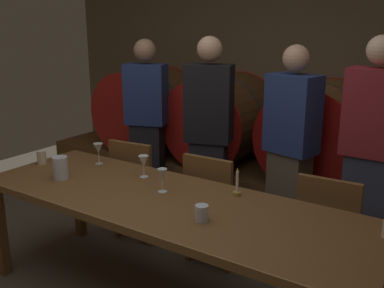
% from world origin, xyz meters
% --- Properties ---
extents(back_wall, '(5.69, 0.24, 2.69)m').
position_xyz_m(back_wall, '(0.00, 2.62, 1.35)').
color(back_wall, brown).
rests_on(back_wall, ground).
extents(barrel_shelf, '(5.12, 0.90, 0.43)m').
position_xyz_m(barrel_shelf, '(0.00, 2.07, 0.22)').
color(barrel_shelf, brown).
rests_on(barrel_shelf, ground).
extents(wine_barrel_far_left, '(0.89, 0.88, 0.89)m').
position_xyz_m(wine_barrel_far_left, '(-1.49, 2.07, 0.87)').
color(wine_barrel_far_left, brown).
rests_on(wine_barrel_far_left, barrel_shelf).
extents(wine_barrel_center_left, '(0.89, 0.88, 0.89)m').
position_xyz_m(wine_barrel_center_left, '(-0.51, 2.07, 0.87)').
color(wine_barrel_center_left, '#513319').
rests_on(wine_barrel_center_left, barrel_shelf).
extents(wine_barrel_center_right, '(0.89, 0.88, 0.89)m').
position_xyz_m(wine_barrel_center_right, '(0.49, 2.07, 0.87)').
color(wine_barrel_center_right, brown).
rests_on(wine_barrel_center_right, barrel_shelf).
extents(dining_table, '(2.65, 0.88, 0.75)m').
position_xyz_m(dining_table, '(0.11, 0.30, 0.69)').
color(dining_table, brown).
rests_on(dining_table, ground).
extents(chair_left, '(0.44, 0.44, 0.88)m').
position_xyz_m(chair_left, '(-0.68, 0.94, 0.49)').
color(chair_left, brown).
rests_on(chair_left, ground).
extents(chair_center, '(0.41, 0.41, 0.88)m').
position_xyz_m(chair_center, '(0.07, 0.94, 0.49)').
color(chair_center, brown).
rests_on(chair_center, ground).
extents(chair_right, '(0.42, 0.42, 0.88)m').
position_xyz_m(chair_right, '(0.95, 0.98, 0.49)').
color(chair_right, brown).
rests_on(chair_right, ground).
extents(guest_far_left, '(0.44, 0.36, 1.68)m').
position_xyz_m(guest_far_left, '(-1.00, 1.47, 0.86)').
color(guest_far_left, black).
rests_on(guest_far_left, ground).
extents(guest_center_left, '(0.44, 0.35, 1.72)m').
position_xyz_m(guest_center_left, '(-0.21, 1.32, 0.88)').
color(guest_center_left, black).
rests_on(guest_center_left, ground).
extents(guest_center_right, '(0.43, 0.33, 1.67)m').
position_xyz_m(guest_center_right, '(0.48, 1.42, 0.85)').
color(guest_center_right, brown).
rests_on(guest_center_right, ground).
extents(guest_far_right, '(0.38, 0.25, 1.75)m').
position_xyz_m(guest_far_right, '(1.08, 1.34, 0.90)').
color(guest_far_right, '#33384C').
rests_on(guest_far_right, ground).
extents(candle_center, '(0.05, 0.05, 0.19)m').
position_xyz_m(candle_center, '(0.45, 0.59, 0.80)').
color(candle_center, olive).
rests_on(candle_center, dining_table).
extents(pitcher, '(0.11, 0.11, 0.16)m').
position_xyz_m(pitcher, '(-0.74, 0.18, 0.83)').
color(pitcher, silver).
rests_on(pitcher, dining_table).
extents(wine_glass_left, '(0.08, 0.08, 0.17)m').
position_xyz_m(wine_glass_left, '(-0.76, 0.57, 0.88)').
color(wine_glass_left, silver).
rests_on(wine_glass_left, dining_table).
extents(wine_glass_center, '(0.07, 0.07, 0.16)m').
position_xyz_m(wine_glass_center, '(-0.27, 0.53, 0.87)').
color(wine_glass_center, white).
rests_on(wine_glass_center, dining_table).
extents(wine_glass_right, '(0.06, 0.06, 0.16)m').
position_xyz_m(wine_glass_right, '(0.02, 0.38, 0.87)').
color(wine_glass_right, silver).
rests_on(wine_glass_right, dining_table).
extents(cup_left, '(0.07, 0.07, 0.11)m').
position_xyz_m(cup_left, '(-1.13, 0.33, 0.81)').
color(cup_left, beige).
rests_on(cup_left, dining_table).
extents(cup_center, '(0.08, 0.08, 0.09)m').
position_xyz_m(cup_center, '(0.46, 0.15, 0.80)').
color(cup_center, silver).
rests_on(cup_center, dining_table).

